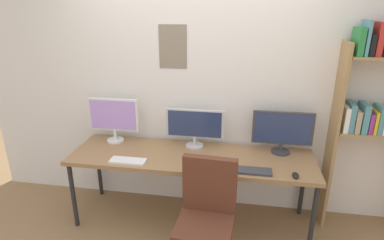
{
  "coord_description": "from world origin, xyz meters",
  "views": [
    {
      "loc": [
        0.47,
        -2.16,
        2.13
      ],
      "look_at": [
        0.0,
        0.65,
        1.09
      ],
      "focal_mm": 29.89,
      "sensor_mm": 36.0,
      "label": 1
    }
  ],
  "objects_px": {
    "monitor_center": "(195,126)",
    "monitor_right": "(283,130)",
    "office_chair": "(206,230)",
    "monitor_left": "(114,117)",
    "keyboard_left": "(128,161)",
    "computer_mouse": "(295,175)",
    "keyboard_right": "(249,171)",
    "bookshelf": "(383,102)",
    "desk": "(191,160)"
  },
  "relations": [
    {
      "from": "monitor_center",
      "to": "computer_mouse",
      "type": "xyz_separation_m",
      "value": [
        0.95,
        -0.47,
        -0.21
      ]
    },
    {
      "from": "keyboard_right",
      "to": "desk",
      "type": "bearing_deg",
      "value": 157.67
    },
    {
      "from": "monitor_center",
      "to": "monitor_right",
      "type": "bearing_deg",
      "value": 0.0
    },
    {
      "from": "desk",
      "to": "computer_mouse",
      "type": "height_order",
      "value": "computer_mouse"
    },
    {
      "from": "keyboard_left",
      "to": "computer_mouse",
      "type": "relative_size",
      "value": 3.52
    },
    {
      "from": "office_chair",
      "to": "computer_mouse",
      "type": "bearing_deg",
      "value": 28.19
    },
    {
      "from": "desk",
      "to": "bookshelf",
      "type": "xyz_separation_m",
      "value": [
        1.71,
        0.23,
        0.61
      ]
    },
    {
      "from": "bookshelf",
      "to": "keyboard_left",
      "type": "bearing_deg",
      "value": -168.58
    },
    {
      "from": "monitor_left",
      "to": "computer_mouse",
      "type": "bearing_deg",
      "value": -14.54
    },
    {
      "from": "monitor_left",
      "to": "monitor_center",
      "type": "relative_size",
      "value": 0.91
    },
    {
      "from": "office_chair",
      "to": "monitor_center",
      "type": "height_order",
      "value": "monitor_center"
    },
    {
      "from": "monitor_center",
      "to": "keyboard_right",
      "type": "bearing_deg",
      "value": -38.3
    },
    {
      "from": "monitor_left",
      "to": "keyboard_left",
      "type": "xyz_separation_m",
      "value": [
        0.3,
        -0.44,
        -0.26
      ]
    },
    {
      "from": "computer_mouse",
      "to": "office_chair",
      "type": "bearing_deg",
      "value": -151.81
    },
    {
      "from": "monitor_left",
      "to": "monitor_right",
      "type": "relative_size",
      "value": 0.93
    },
    {
      "from": "monitor_right",
      "to": "keyboard_right",
      "type": "bearing_deg",
      "value": -124.38
    },
    {
      "from": "desk",
      "to": "monitor_center",
      "type": "distance_m",
      "value": 0.35
    },
    {
      "from": "monitor_center",
      "to": "keyboard_right",
      "type": "height_order",
      "value": "monitor_center"
    },
    {
      "from": "monitor_left",
      "to": "monitor_center",
      "type": "bearing_deg",
      "value": -0.0
    },
    {
      "from": "keyboard_left",
      "to": "computer_mouse",
      "type": "distance_m",
      "value": 1.51
    },
    {
      "from": "monitor_left",
      "to": "monitor_right",
      "type": "bearing_deg",
      "value": 0.0
    },
    {
      "from": "computer_mouse",
      "to": "monitor_right",
      "type": "bearing_deg",
      "value": 100.11
    },
    {
      "from": "keyboard_right",
      "to": "monitor_center",
      "type": "bearing_deg",
      "value": 141.7
    },
    {
      "from": "desk",
      "to": "monitor_left",
      "type": "distance_m",
      "value": 0.94
    },
    {
      "from": "bookshelf",
      "to": "computer_mouse",
      "type": "distance_m",
      "value": 1.06
    },
    {
      "from": "desk",
      "to": "bookshelf",
      "type": "bearing_deg",
      "value": 7.62
    },
    {
      "from": "monitor_center",
      "to": "keyboard_left",
      "type": "height_order",
      "value": "monitor_center"
    },
    {
      "from": "monitor_right",
      "to": "computer_mouse",
      "type": "relative_size",
      "value": 6.03
    },
    {
      "from": "monitor_right",
      "to": "keyboard_left",
      "type": "distance_m",
      "value": 1.51
    },
    {
      "from": "monitor_right",
      "to": "computer_mouse",
      "type": "distance_m",
      "value": 0.52
    },
    {
      "from": "keyboard_right",
      "to": "computer_mouse",
      "type": "bearing_deg",
      "value": -3.97
    },
    {
      "from": "desk",
      "to": "bookshelf",
      "type": "distance_m",
      "value": 1.83
    },
    {
      "from": "office_chair",
      "to": "monitor_right",
      "type": "relative_size",
      "value": 1.71
    },
    {
      "from": "monitor_center",
      "to": "office_chair",
      "type": "bearing_deg",
      "value": -74.85
    },
    {
      "from": "monitor_center",
      "to": "computer_mouse",
      "type": "distance_m",
      "value": 1.08
    },
    {
      "from": "monitor_left",
      "to": "keyboard_right",
      "type": "bearing_deg",
      "value": -17.27
    },
    {
      "from": "monitor_left",
      "to": "keyboard_left",
      "type": "bearing_deg",
      "value": -55.62
    },
    {
      "from": "keyboard_left",
      "to": "desk",
      "type": "bearing_deg",
      "value": 22.33
    },
    {
      "from": "monitor_center",
      "to": "monitor_left",
      "type": "bearing_deg",
      "value": 180.0
    },
    {
      "from": "desk",
      "to": "monitor_center",
      "type": "bearing_deg",
      "value": 90.0
    },
    {
      "from": "desk",
      "to": "office_chair",
      "type": "xyz_separation_m",
      "value": [
        0.23,
        -0.64,
        -0.29
      ]
    },
    {
      "from": "monitor_left",
      "to": "computer_mouse",
      "type": "relative_size",
      "value": 5.6
    },
    {
      "from": "monitor_center",
      "to": "keyboard_right",
      "type": "relative_size",
      "value": 1.52
    },
    {
      "from": "bookshelf",
      "to": "computer_mouse",
      "type": "bearing_deg",
      "value": -147.63
    },
    {
      "from": "keyboard_left",
      "to": "keyboard_right",
      "type": "bearing_deg",
      "value": 0.0
    },
    {
      "from": "office_chair",
      "to": "monitor_left",
      "type": "xyz_separation_m",
      "value": [
        -1.09,
        0.85,
        0.61
      ]
    },
    {
      "from": "desk",
      "to": "computer_mouse",
      "type": "bearing_deg",
      "value": -15.19
    },
    {
      "from": "office_chair",
      "to": "bookshelf",
      "type": "bearing_deg",
      "value": 30.4
    },
    {
      "from": "bookshelf",
      "to": "monitor_left",
      "type": "xyz_separation_m",
      "value": [
        -2.58,
        -0.02,
        -0.29
      ]
    },
    {
      "from": "bookshelf",
      "to": "monitor_right",
      "type": "distance_m",
      "value": 0.91
    }
  ]
}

